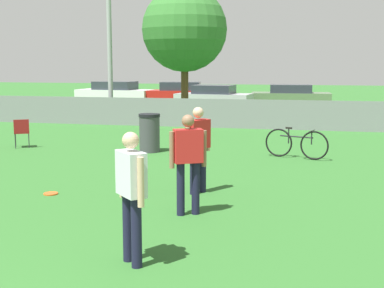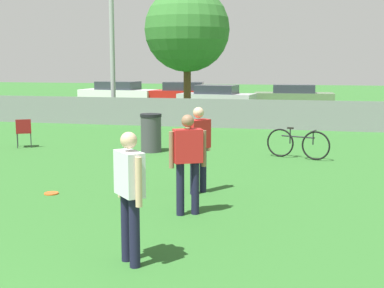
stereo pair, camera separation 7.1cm
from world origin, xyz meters
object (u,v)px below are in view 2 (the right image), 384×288
object	(u,v)px
trash_bin	(151,133)
parked_car_silver	(217,97)
frisbee_disc	(51,193)
bicycle_sideline	(298,144)
parked_car_red	(184,93)
folding_chair_sideline	(24,131)
parked_car_white	(118,93)
parked_car_olive	(294,96)
player_thrower_red	(188,157)
player_receiver_white	(130,188)
tree_near_pole	(187,29)
player_defender_red	(198,143)

from	to	relation	value
trash_bin	parked_car_silver	bearing A→B (deg)	93.47
trash_bin	frisbee_disc	bearing A→B (deg)	-93.88
parked_car_silver	trash_bin	bearing A→B (deg)	-80.89
bicycle_sideline	parked_car_red	size ratio (longest dim) A/B	0.35
folding_chair_sideline	parked_car_white	xyz separation A→B (m)	(-3.61, 16.80, 0.17)
parked_car_red	parked_car_olive	bearing A→B (deg)	-14.71
player_thrower_red	bicycle_sideline	distance (m)	5.91
parked_car_white	player_receiver_white	bearing A→B (deg)	-63.13
trash_bin	parked_car_white	size ratio (longest dim) A/B	0.22
player_receiver_white	parked_car_white	bearing A→B (deg)	157.97
tree_near_pole	trash_bin	world-z (taller)	tree_near_pole
frisbee_disc	parked_car_olive	bearing A→B (deg)	80.83
player_receiver_white	trash_bin	bearing A→B (deg)	152.49
player_defender_red	parked_car_red	distance (m)	22.02
player_thrower_red	player_receiver_white	bearing A→B (deg)	-122.69
tree_near_pole	folding_chair_sideline	xyz separation A→B (m)	(-2.70, -8.89, -3.38)
player_thrower_red	parked_car_white	size ratio (longest dim) A/B	0.34
bicycle_sideline	parked_car_olive	world-z (taller)	parked_car_olive
player_receiver_white	player_defender_red	xyz separation A→B (m)	(0.01, 3.71, 0.00)
tree_near_pole	parked_car_red	size ratio (longest dim) A/B	1.22
parked_car_olive	tree_near_pole	bearing A→B (deg)	-123.31
parked_car_red	frisbee_disc	bearing A→B (deg)	-90.49
folding_chair_sideline	bicycle_sideline	size ratio (longest dim) A/B	0.51
player_defender_red	trash_bin	bearing A→B (deg)	60.77
bicycle_sideline	parked_car_olive	distance (m)	16.34
player_receiver_white	folding_chair_sideline	xyz separation A→B (m)	(-6.17, 7.93, -0.46)
tree_near_pole	bicycle_sideline	size ratio (longest dim) A/B	3.50
player_receiver_white	trash_bin	distance (m)	8.40
tree_near_pole	player_receiver_white	xyz separation A→B (m)	(3.47, -16.82, -2.92)
parked_car_silver	folding_chair_sideline	bearing A→B (deg)	-96.21
player_defender_red	folding_chair_sideline	xyz separation A→B (m)	(-6.18, 4.22, -0.46)
trash_bin	parked_car_red	xyz separation A→B (m)	(-3.40, 16.90, 0.12)
player_receiver_white	folding_chair_sideline	world-z (taller)	player_receiver_white
frisbee_disc	bicycle_sideline	xyz separation A→B (m)	(4.34, 4.95, 0.37)
frisbee_disc	parked_car_red	distance (m)	22.19
tree_near_pole	folding_chair_sideline	world-z (taller)	tree_near_pole
frisbee_disc	bicycle_sideline	world-z (taller)	bicycle_sideline
parked_car_red	parked_car_olive	size ratio (longest dim) A/B	1.06
player_receiver_white	parked_car_silver	size ratio (longest dim) A/B	0.40
player_thrower_red	parked_car_red	size ratio (longest dim) A/B	0.35
player_defender_red	parked_car_red	xyz separation A→B (m)	(-5.74, 21.25, -0.30)
player_receiver_white	frisbee_disc	world-z (taller)	player_receiver_white
player_receiver_white	tree_near_pole	bearing A→B (deg)	148.07
player_defender_red	parked_car_white	world-z (taller)	player_defender_red
player_thrower_red	frisbee_disc	distance (m)	3.07
folding_chair_sideline	parked_car_white	world-z (taller)	parked_car_white
frisbee_disc	bicycle_sideline	bearing A→B (deg)	48.71
player_defender_red	parked_car_silver	xyz separation A→B (m)	(-3.19, 18.46, -0.31)
trash_bin	parked_car_silver	size ratio (longest dim) A/B	0.26
frisbee_disc	player_thrower_red	bearing A→B (deg)	-14.57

